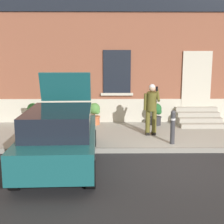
{
  "coord_description": "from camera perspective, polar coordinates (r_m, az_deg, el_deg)",
  "views": [
    {
      "loc": [
        -1.76,
        -7.62,
        2.76
      ],
      "look_at": [
        -1.66,
        1.6,
        1.1
      ],
      "focal_mm": 48.68,
      "sensor_mm": 36.0,
      "label": 1
    }
  ],
  "objects": [
    {
      "name": "ground_plane",
      "position": [
        8.29,
        11.83,
        -9.47
      ],
      "size": [
        80.0,
        80.0,
        0.0
      ],
      "primitive_type": "plane",
      "color": "#232326"
    },
    {
      "name": "sidewalk",
      "position": [
        10.9,
        8.71,
        -4.17
      ],
      "size": [
        24.0,
        3.6,
        0.15
      ],
      "primitive_type": "cube",
      "color": "#99968E",
      "rests_on": "ground"
    },
    {
      "name": "curb_edge",
      "position": [
        9.14,
        10.58,
        -7.06
      ],
      "size": [
        24.0,
        0.12,
        0.15
      ],
      "primitive_type": "cube",
      "color": "gray",
      "rests_on": "ground"
    },
    {
      "name": "building_facade",
      "position": [
        13.06,
        7.37,
        14.38
      ],
      "size": [
        24.0,
        1.52,
        7.5
      ],
      "color": "brown",
      "rests_on": "ground"
    },
    {
      "name": "entrance_stoop",
      "position": [
        12.48,
        15.82,
        -1.12
      ],
      "size": [
        1.66,
        1.28,
        0.64
      ],
      "color": "#9E998E",
      "rests_on": "sidewalk"
    },
    {
      "name": "hatchback_car_teal",
      "position": [
        7.83,
        -9.67,
        -4.44
      ],
      "size": [
        1.91,
        4.13,
        2.34
      ],
      "color": "#165156",
      "rests_on": "ground"
    },
    {
      "name": "bollard_near_person",
      "position": [
        9.4,
        11.34,
        -2.57
      ],
      "size": [
        0.15,
        0.15,
        1.04
      ],
      "color": "#333338",
      "rests_on": "sidewalk"
    },
    {
      "name": "bollard_far_left",
      "position": [
        9.52,
        -15.46,
        -2.59
      ],
      "size": [
        0.15,
        0.15,
        1.04
      ],
      "color": "#333338",
      "rests_on": "sidewalk"
    },
    {
      "name": "person_on_phone",
      "position": [
        10.24,
        7.42,
        1.08
      ],
      "size": [
        0.51,
        0.48,
        1.75
      ],
      "rotation": [
        0.0,
        0.0,
        0.24
      ],
      "color": "#514C1E",
      "rests_on": "sidewalk"
    },
    {
      "name": "planter_cream",
      "position": [
        12.25,
        -14.56,
        -0.25
      ],
      "size": [
        0.44,
        0.44,
        0.86
      ],
      "color": "beige",
      "rests_on": "sidewalk"
    },
    {
      "name": "planter_terracotta",
      "position": [
        11.91,
        -3.27,
        -0.22
      ],
      "size": [
        0.44,
        0.44,
        0.86
      ],
      "color": "#B25B38",
      "rests_on": "sidewalk"
    },
    {
      "name": "planter_charcoal",
      "position": [
        11.95,
        8.28,
        -0.28
      ],
      "size": [
        0.44,
        0.44,
        0.86
      ],
      "color": "#2D2D30",
      "rests_on": "sidewalk"
    }
  ]
}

